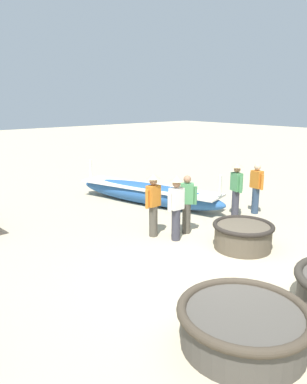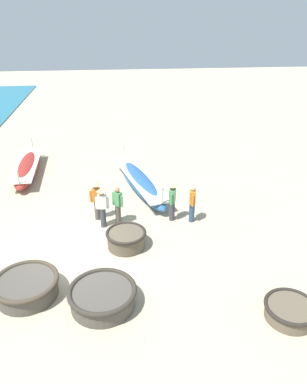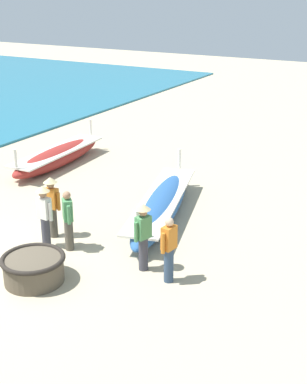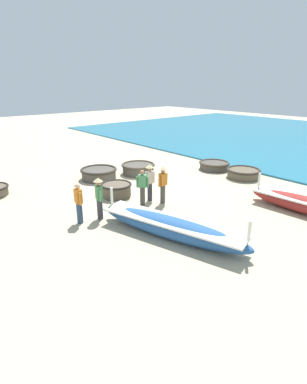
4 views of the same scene
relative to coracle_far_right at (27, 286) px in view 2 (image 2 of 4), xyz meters
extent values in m
plane|color=#BCAD8C|center=(1.40, 1.69, -0.34)|extent=(80.00, 80.00, 0.00)
cylinder|color=#4C473F|center=(0.00, 0.00, -0.06)|extent=(1.79, 1.79, 0.54)
torus|color=#42382B|center=(0.00, 0.00, 0.21)|extent=(1.94, 1.94, 0.14)
cylinder|color=#4C473F|center=(2.25, -0.64, -0.07)|extent=(1.84, 1.84, 0.53)
torus|color=#332D26|center=(2.25, -0.64, 0.20)|extent=(1.99, 1.99, 0.15)
cylinder|color=brown|center=(7.39, -1.64, -0.13)|extent=(1.36, 1.36, 0.41)
torus|color=#28231E|center=(7.39, -1.64, 0.08)|extent=(1.47, 1.47, 0.11)
cylinder|color=brown|center=(3.02, 2.22, -0.05)|extent=(1.34, 1.34, 0.57)
torus|color=#28231E|center=(3.02, 2.22, 0.24)|extent=(1.45, 1.45, 0.11)
ellipsoid|color=#285693|center=(3.84, 6.73, 0.02)|extent=(2.48, 5.74, 0.71)
cube|color=silver|center=(3.84, 6.73, 0.24)|extent=(2.40, 5.31, 0.06)
cylinder|color=silver|center=(3.13, 9.24, 0.64)|extent=(0.10, 0.10, 0.64)
cylinder|color=silver|center=(4.55, 4.21, 0.64)|extent=(0.10, 0.10, 0.64)
ellipsoid|color=maroon|center=(-1.74, 9.00, 0.00)|extent=(1.29, 5.00, 0.68)
cube|color=silver|center=(-1.74, 9.00, 0.22)|extent=(1.30, 4.60, 0.06)
cylinder|color=silver|center=(-1.86, 11.27, 0.60)|extent=(0.10, 0.10, 0.61)
cylinder|color=silver|center=(-1.62, 6.72, 0.60)|extent=(0.10, 0.10, 0.61)
cylinder|color=#4C473D|center=(2.76, 3.85, 0.07)|extent=(0.22, 0.22, 0.82)
cube|color=#4C8E56|center=(2.76, 3.85, 0.75)|extent=(0.40, 0.39, 0.54)
sphere|color=#A37556|center=(2.76, 3.85, 1.13)|extent=(0.20, 0.20, 0.20)
cylinder|color=#4C8E56|center=(2.60, 4.00, 0.70)|extent=(0.09, 0.09, 0.48)
cylinder|color=#4C8E56|center=(2.92, 3.70, 0.70)|extent=(0.09, 0.09, 0.48)
cylinder|color=#4C473D|center=(1.94, 4.24, 0.07)|extent=(0.22, 0.22, 0.82)
cube|color=orange|center=(1.94, 4.24, 0.75)|extent=(0.35, 0.24, 0.54)
sphere|color=#A37556|center=(1.94, 4.24, 1.13)|extent=(0.20, 0.20, 0.20)
cylinder|color=orange|center=(2.16, 4.25, 0.70)|extent=(0.09, 0.09, 0.48)
cylinder|color=orange|center=(1.72, 4.23, 0.70)|extent=(0.09, 0.09, 0.48)
cone|color=#D1BC84|center=(1.94, 4.24, 1.26)|extent=(0.36, 0.36, 0.14)
cylinder|color=#383842|center=(2.18, 3.65, 0.07)|extent=(0.22, 0.22, 0.82)
cube|color=silver|center=(2.18, 3.65, 0.75)|extent=(0.35, 0.24, 0.54)
sphere|color=#A37556|center=(2.18, 3.65, 1.13)|extent=(0.20, 0.20, 0.20)
cylinder|color=silver|center=(2.40, 3.64, 0.70)|extent=(0.09, 0.09, 0.48)
cylinder|color=silver|center=(1.96, 3.67, 0.70)|extent=(0.09, 0.09, 0.48)
cone|color=#D1BC84|center=(2.18, 3.65, 1.26)|extent=(0.36, 0.36, 0.14)
cylinder|color=#383842|center=(4.90, 3.88, 0.07)|extent=(0.22, 0.22, 0.82)
cube|color=#4C8E56|center=(4.90, 3.88, 0.75)|extent=(0.31, 0.39, 0.54)
sphere|color=#A37556|center=(4.90, 3.88, 1.13)|extent=(0.20, 0.20, 0.20)
cylinder|color=#4C8E56|center=(4.83, 3.67, 0.70)|extent=(0.09, 0.09, 0.48)
cylinder|color=#4C8E56|center=(4.97, 4.09, 0.70)|extent=(0.09, 0.09, 0.48)
cone|color=#D1BC84|center=(4.90, 3.88, 1.26)|extent=(0.36, 0.36, 0.14)
cylinder|color=#2D425B|center=(5.67, 3.69, 0.07)|extent=(0.22, 0.22, 0.82)
cube|color=orange|center=(5.67, 3.69, 0.75)|extent=(0.27, 0.37, 0.54)
sphere|color=#DBB28E|center=(5.67, 3.69, 1.13)|extent=(0.20, 0.20, 0.20)
cylinder|color=orange|center=(5.63, 3.48, 0.70)|extent=(0.09, 0.09, 0.48)
cylinder|color=orange|center=(5.70, 3.91, 0.70)|extent=(0.09, 0.09, 0.48)
camera|label=1|loc=(-4.08, -2.76, 3.15)|focal=35.00mm
camera|label=2|loc=(2.88, -8.91, 7.50)|focal=35.00mm
camera|label=3|loc=(10.52, -5.65, 5.93)|focal=50.00mm
camera|label=4|loc=(10.26, 13.29, 4.65)|focal=28.00mm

